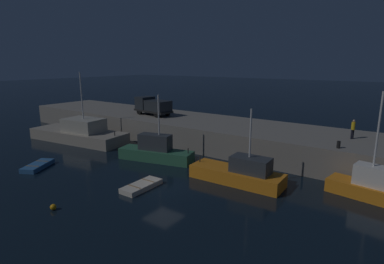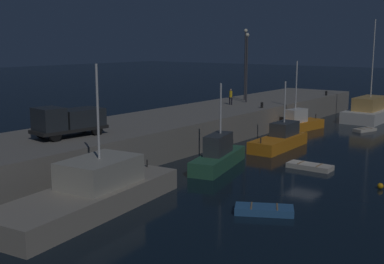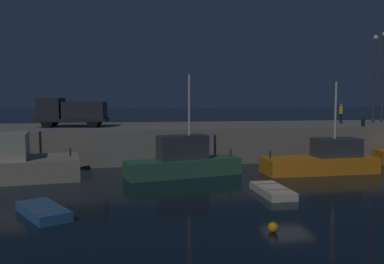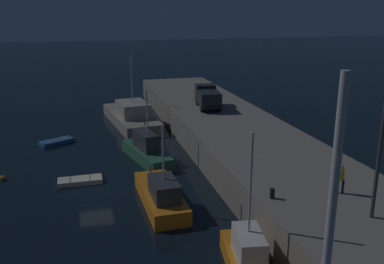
{
  "view_description": "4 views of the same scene",
  "coord_description": "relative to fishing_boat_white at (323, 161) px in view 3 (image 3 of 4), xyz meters",
  "views": [
    {
      "loc": [
        14.82,
        -16.71,
        9.41
      ],
      "look_at": [
        -3.58,
        8.78,
        2.32
      ],
      "focal_mm": 28.94,
      "sensor_mm": 36.0,
      "label": 1
    },
    {
      "loc": [
        -36.18,
        -16.25,
        9.48
      ],
      "look_at": [
        -4.26,
        7.95,
        2.31
      ],
      "focal_mm": 46.82,
      "sensor_mm": 36.0,
      "label": 2
    },
    {
      "loc": [
        -8.92,
        -21.66,
        5.07
      ],
      "look_at": [
        -4.02,
        7.72,
        2.56
      ],
      "focal_mm": 39.59,
      "sensor_mm": 36.0,
      "label": 3
    },
    {
      "loc": [
        30.68,
        -0.42,
        13.05
      ],
      "look_at": [
        -4.52,
        8.85,
        2.51
      ],
      "focal_mm": 39.74,
      "sensor_mm": 36.0,
      "label": 4
    }
  ],
  "objects": [
    {
      "name": "fishing_boat_white",
      "position": [
        0.0,
        0.0,
        0.0
      ],
      "size": [
        7.61,
        2.61,
        6.04
      ],
      "color": "orange",
      "rests_on": "ground"
    },
    {
      "name": "bollard_west",
      "position": [
        6.04,
        5.32,
        2.13
      ],
      "size": [
        0.28,
        0.28,
        0.59
      ],
      "primitive_type": "cylinder",
      "color": "black",
      "rests_on": "pier_quay"
    },
    {
      "name": "ground_plane",
      "position": [
        -4.28,
        -4.36,
        -0.82
      ],
      "size": [
        320.0,
        320.0,
        0.0
      ],
      "primitive_type": "plane",
      "color": "black"
    },
    {
      "name": "utility_truck",
      "position": [
        -17.11,
        8.44,
        3.06
      ],
      "size": [
        5.69,
        2.8,
        2.31
      ],
      "color": "black",
      "rests_on": "pier_quay"
    },
    {
      "name": "fishing_trawler_green",
      "position": [
        -9.36,
        0.42,
        0.11
      ],
      "size": [
        7.69,
        3.71,
        6.46
      ],
      "color": "#2D6647",
      "rests_on": "ground"
    },
    {
      "name": "dinghy_red_small",
      "position": [
        -5.54,
        -5.4,
        -0.62
      ],
      "size": [
        1.44,
        3.39,
        0.42
      ],
      "color": "beige",
      "rests_on": "ground"
    },
    {
      "name": "dockworker",
      "position": [
        6.37,
        9.48,
        2.84
      ],
      "size": [
        0.39,
        0.46,
        1.76
      ],
      "color": "black",
      "rests_on": "pier_quay"
    },
    {
      "name": "rowboat_white_mid",
      "position": [
        -16.56,
        -7.59,
        -0.61
      ],
      "size": [
        2.75,
        3.52,
        0.45
      ],
      "color": "#2D6099",
      "rests_on": "ground"
    },
    {
      "name": "pier_quay",
      "position": [
        -4.28,
        9.15,
        0.51
      ],
      "size": [
        67.67,
        9.45,
        2.65
      ],
      "color": "gray",
      "rests_on": "ground"
    },
    {
      "name": "lamp_post_west",
      "position": [
        9.46,
        9.33,
        6.46
      ],
      "size": [
        0.44,
        0.44,
        7.91
      ],
      "color": "#38383D",
      "rests_on": "pier_quay"
    },
    {
      "name": "lamp_post_east",
      "position": [
        11.13,
        10.56,
        6.73
      ],
      "size": [
        0.44,
        0.44,
        8.43
      ],
      "color": "#38383D",
      "rests_on": "pier_quay"
    },
    {
      "name": "mooring_buoy_near",
      "position": [
        -7.68,
        -11.32,
        -0.62
      ],
      "size": [
        0.4,
        0.4,
        0.4
      ],
      "primitive_type": "sphere",
      "color": "orange",
      "rests_on": "ground"
    }
  ]
}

